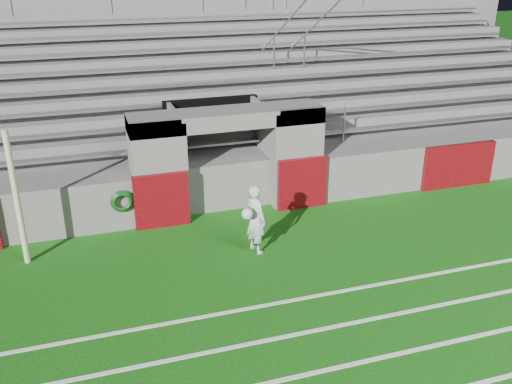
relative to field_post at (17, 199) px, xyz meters
name	(u,v)px	position (x,y,z in m)	size (l,w,h in m)	color
ground	(273,275)	(4.84, -2.10, -1.47)	(90.00, 90.00, 0.00)	#10500D
field_post	(17,199)	(0.00, 0.00, 0.00)	(0.13, 0.13, 2.95)	beige
stadium_structure	(191,110)	(4.84, 5.87, 0.02)	(26.00, 8.48, 5.42)	#605D5B
goalkeeper_with_ball	(256,218)	(4.81, -1.02, -0.67)	(0.65, 0.66, 1.58)	silver
hose_coil	(122,201)	(2.14, 0.83, -0.69)	(0.55, 0.14, 0.55)	#0C3C19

